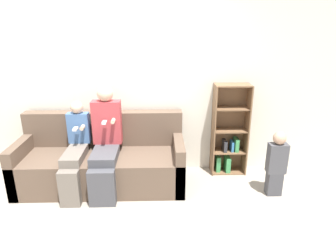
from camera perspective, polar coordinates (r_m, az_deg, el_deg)
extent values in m
plane|color=#9E9384|center=(3.84, -10.40, -14.48)|extent=(14.00, 14.00, 0.00)
cube|color=silver|center=(4.26, -9.53, 7.67)|extent=(10.00, 0.06, 2.55)
cube|color=brown|center=(4.09, -12.62, -8.65)|extent=(2.18, 0.67, 0.46)
cube|color=brown|center=(4.37, -11.84, -3.24)|extent=(2.18, 0.19, 0.94)
cube|color=brown|center=(4.36, -26.18, -7.01)|extent=(0.12, 0.67, 0.65)
cube|color=brown|center=(3.98, 2.09, -7.42)|extent=(0.12, 0.67, 0.65)
cube|color=#47474C|center=(3.74, -12.46, -11.48)|extent=(0.32, 0.12, 0.46)
cube|color=#47474C|center=(3.87, -11.97, -5.59)|extent=(0.32, 0.48, 0.11)
cube|color=#B73D42|center=(4.04, -11.54, 0.74)|extent=(0.37, 0.17, 0.57)
sphere|color=beige|center=(3.94, -11.91, 6.09)|extent=(0.21, 0.21, 0.21)
cylinder|color=beige|center=(3.88, -10.41, 0.94)|extent=(0.05, 0.10, 0.05)
cube|color=white|center=(3.85, -12.03, 0.69)|extent=(0.05, 0.12, 0.02)
cube|color=#70665B|center=(3.83, -18.21, -11.26)|extent=(0.24, 0.12, 0.46)
cube|color=#70665B|center=(3.97, -17.40, -5.39)|extent=(0.24, 0.52, 0.11)
cube|color=#476B9E|center=(4.17, -16.61, -0.31)|extent=(0.28, 0.13, 0.41)
sphere|color=beige|center=(4.09, -16.98, 3.42)|extent=(0.16, 0.16, 0.16)
cylinder|color=beige|center=(4.03, -16.00, -0.29)|extent=(0.05, 0.10, 0.05)
cube|color=white|center=(4.01, -17.23, -0.54)|extent=(0.05, 0.12, 0.02)
cube|color=#47474C|center=(4.13, 19.50, -10.17)|extent=(0.18, 0.14, 0.31)
cube|color=#4C4C51|center=(3.98, 20.05, -5.78)|extent=(0.23, 0.14, 0.38)
sphere|color=tan|center=(3.88, 20.50, -2.17)|extent=(0.16, 0.16, 0.16)
cube|color=brown|center=(4.29, 8.63, -0.81)|extent=(0.02, 0.27, 1.31)
cube|color=brown|center=(4.40, 14.73, -0.73)|extent=(0.02, 0.27, 1.31)
cube|color=brown|center=(4.45, 11.36, -0.22)|extent=(0.49, 0.02, 1.31)
cube|color=brown|center=(4.60, 11.18, -8.37)|extent=(0.46, 0.23, 0.02)
cube|color=brown|center=(4.46, 11.44, -4.68)|extent=(0.46, 0.23, 0.02)
cube|color=brown|center=(4.34, 11.72, -0.77)|extent=(0.46, 0.23, 0.02)
cube|color=brown|center=(4.24, 12.01, 3.33)|extent=(0.46, 0.23, 0.02)
cube|color=brown|center=(4.17, 12.32, 7.61)|extent=(0.46, 0.23, 0.02)
cube|color=#429956|center=(4.54, 11.21, -7.01)|extent=(0.06, 0.20, 0.23)
cube|color=#429956|center=(4.44, 12.82, -3.43)|extent=(0.05, 0.17, 0.19)
cube|color=#333338|center=(4.41, 10.72, -3.67)|extent=(0.05, 0.18, 0.16)
cube|color=teal|center=(4.44, 12.04, -3.71)|extent=(0.03, 0.16, 0.14)
cube|color=#429956|center=(4.51, 9.47, -7.03)|extent=(0.06, 0.14, 0.23)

